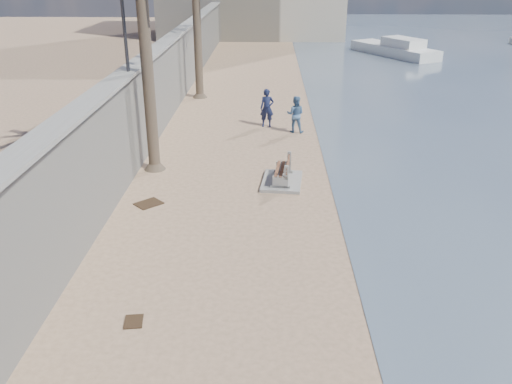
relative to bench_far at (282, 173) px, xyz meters
name	(u,v)px	position (x,y,z in m)	size (l,w,h in m)	color
seawall	(168,79)	(-5.52, 9.35, 1.39)	(0.45, 70.00, 3.50)	gray
wall_cap	(166,41)	(-5.52, 9.35, 3.19)	(0.80, 70.00, 0.12)	gray
bench_far	(282,173)	(0.00, 0.00, 0.00)	(1.53, 2.10, 0.83)	gray
person_a	(267,105)	(-0.57, 7.00, 0.65)	(0.73, 0.49, 2.01)	#151B3A
person_b	(295,112)	(0.71, 6.11, 0.55)	(0.88, 0.68, 1.83)	#496F98
yacht_far	(394,51)	(9.68, 27.87, -0.01)	(8.41, 2.35, 1.50)	silver
debris_c	(149,203)	(-4.31, -1.91, -0.35)	(0.79, 0.63, 0.03)	#382616
debris_d	(134,321)	(-3.35, -8.05, -0.35)	(0.48, 0.39, 0.03)	#382616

